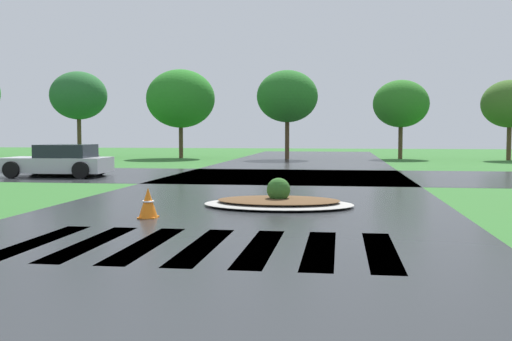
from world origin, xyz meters
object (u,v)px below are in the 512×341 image
at_px(drainage_pipe_stack, 67,163).
at_px(traffic_cone, 148,203).
at_px(median_island, 279,201).
at_px(car_dark_suv, 59,161).

distance_m(drainage_pipe_stack, traffic_cone, 13.47).
bearing_deg(median_island, car_dark_suv, 139.13).
height_order(car_dark_suv, traffic_cone, car_dark_suv).
xyz_separation_m(median_island, traffic_cone, (-2.45, -2.24, 0.18)).
height_order(drainage_pipe_stack, traffic_cone, drainage_pipe_stack).
relative_size(median_island, traffic_cone, 5.67).
xyz_separation_m(median_island, drainage_pipe_stack, (-9.64, 9.15, 0.36)).
distance_m(median_island, drainage_pipe_stack, 13.30).
bearing_deg(traffic_cone, car_dark_suv, 124.08).
xyz_separation_m(median_island, car_dark_suv, (-9.56, 8.28, 0.48)).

